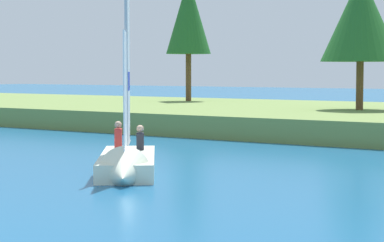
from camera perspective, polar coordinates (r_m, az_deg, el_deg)
shore_bank at (r=33.83m, az=14.08°, el=0.08°), size 80.00×15.92×0.90m
shoreline_tree_left at (r=42.48m, az=-0.28°, el=8.11°), size 2.56×2.56×7.07m
shoreline_tree_midleft at (r=33.64m, az=12.89°, el=7.79°), size 3.49×3.49×6.03m
sailboat at (r=18.52m, az=-5.09°, el=-2.93°), size 4.05×4.84×5.68m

